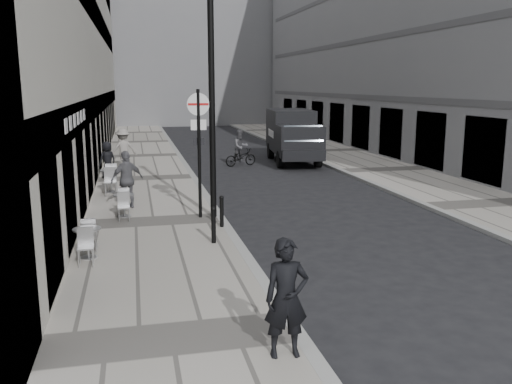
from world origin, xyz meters
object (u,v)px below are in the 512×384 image
Objects in this scene: lamppost at (212,84)px; walking_man at (286,298)px; sign_post at (199,136)px; cyclist at (241,152)px; panel_van at (293,133)px.

walking_man is at bearing -91.31° from lamppost.
sign_post is 2.10× the size of cyclist.
sign_post is at bearing -112.06° from panel_van.
lamppost is (0.20, 8.74, 3.05)m from walking_man.
walking_man is 0.30× the size of panel_van.
cyclist is at bearing 83.60° from walking_man.
panel_van is 3.30× the size of cyclist.
sign_post is 11.40m from cyclist.
lamppost is at bearing -122.55° from cyclist.
sign_post is at bearing 94.09° from walking_man.
cyclist is at bearing 74.67° from lamppost.
sign_post is 0.54× the size of lamppost.
lamppost reaches higher than walking_man.
walking_man is 8.87m from sign_post.
cyclist is at bearing -158.61° from panel_van.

